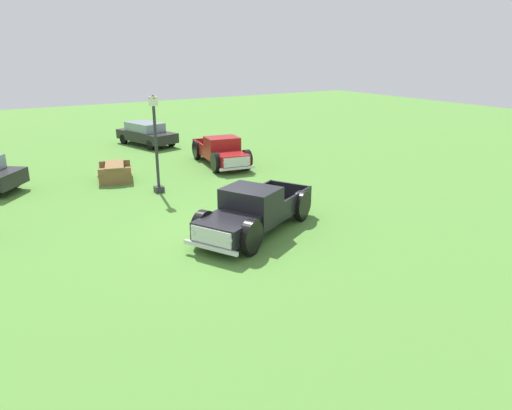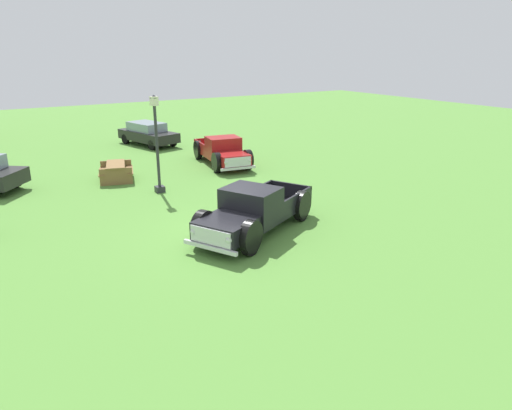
# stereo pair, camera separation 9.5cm
# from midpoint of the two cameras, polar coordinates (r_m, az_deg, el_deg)

# --- Properties ---
(ground_plane) EXTENTS (80.00, 80.00, 0.00)m
(ground_plane) POSITION_cam_midpoint_polar(r_m,az_deg,el_deg) (15.48, -3.76, -3.43)
(ground_plane) COLOR #548C38
(pickup_truck_foreground) EXTENTS (5.32, 3.91, 1.55)m
(pickup_truck_foreground) POSITION_cam_midpoint_polar(r_m,az_deg,el_deg) (15.11, -0.89, -0.96)
(pickup_truck_foreground) COLOR black
(pickup_truck_foreground) RESTS_ON ground_plane
(pickup_truck_behind_left) EXTENTS (2.49, 5.01, 1.47)m
(pickup_truck_behind_left) POSITION_cam_midpoint_polar(r_m,az_deg,el_deg) (24.28, -4.16, 6.36)
(pickup_truck_behind_left) COLOR maroon
(pickup_truck_behind_left) RESTS_ON ground_plane
(sedan_distant_b) EXTENTS (2.77, 4.49, 1.40)m
(sedan_distant_b) POSITION_cam_midpoint_polar(r_m,az_deg,el_deg) (30.30, -13.18, 8.41)
(sedan_distant_b) COLOR black
(sedan_distant_b) RESTS_ON ground_plane
(lamp_post_near) EXTENTS (0.36, 0.36, 4.00)m
(lamp_post_near) POSITION_cam_midpoint_polar(r_m,az_deg,el_deg) (19.77, -12.11, 7.37)
(lamp_post_near) COLOR #2D2D33
(lamp_post_near) RESTS_ON ground_plane
(picnic_table) EXTENTS (1.92, 2.14, 0.78)m
(picnic_table) POSITION_cam_midpoint_polar(r_m,az_deg,el_deg) (22.42, -16.77, 4.07)
(picnic_table) COLOR olive
(picnic_table) RESTS_ON ground_plane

